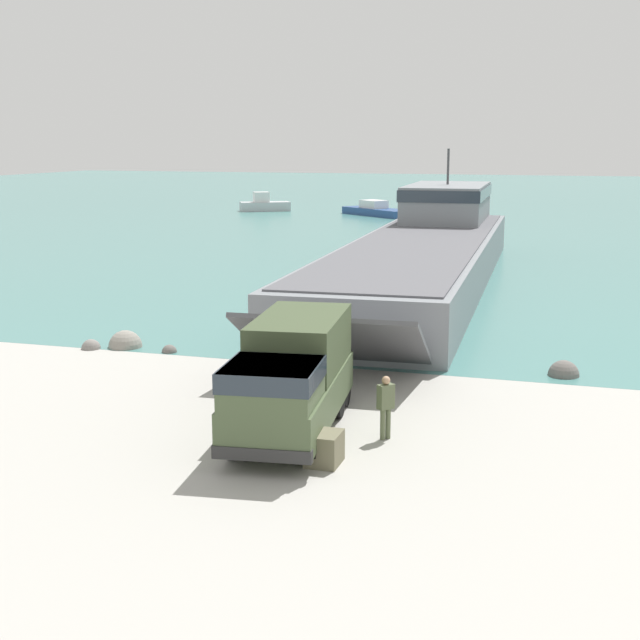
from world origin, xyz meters
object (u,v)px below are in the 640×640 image
at_px(military_truck, 292,376).
at_px(moored_boat_c, 377,210).
at_px(landing_craft, 426,248).
at_px(moored_boat_b, 264,205).
at_px(cargo_crate, 324,448).
at_px(soldier_on_ramp, 386,403).

bearing_deg(military_truck, moored_boat_c, -175.21).
xyz_separation_m(landing_craft, moored_boat_c, (-12.82, 42.00, -1.25)).
bearing_deg(landing_craft, moored_boat_b, 118.37).
xyz_separation_m(landing_craft, moored_boat_b, (-26.38, 44.19, -1.07)).
bearing_deg(cargo_crate, landing_craft, 95.57).
relative_size(military_truck, cargo_crate, 7.49).
bearing_deg(moored_boat_b, moored_boat_c, 50.95).
height_order(military_truck, cargo_crate, military_truck).
bearing_deg(soldier_on_ramp, landing_craft, 138.44).
height_order(soldier_on_ramp, cargo_crate, soldier_on_ramp).
bearing_deg(soldier_on_ramp, cargo_crate, -74.29).
height_order(landing_craft, military_truck, landing_craft).
bearing_deg(moored_boat_c, military_truck, 49.31).
height_order(landing_craft, cargo_crate, landing_craft).
distance_m(moored_boat_c, cargo_crate, 74.31).
distance_m(landing_craft, cargo_crate, 30.79).
distance_m(moored_boat_b, cargo_crate, 80.36).
height_order(moored_boat_c, cargo_crate, moored_boat_c).
distance_m(moored_boat_b, moored_boat_c, 13.74).
bearing_deg(landing_craft, soldier_on_ramp, -84.39).
xyz_separation_m(military_truck, cargo_crate, (1.55, -2.12, -1.17)).
distance_m(soldier_on_ramp, cargo_crate, 2.57).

